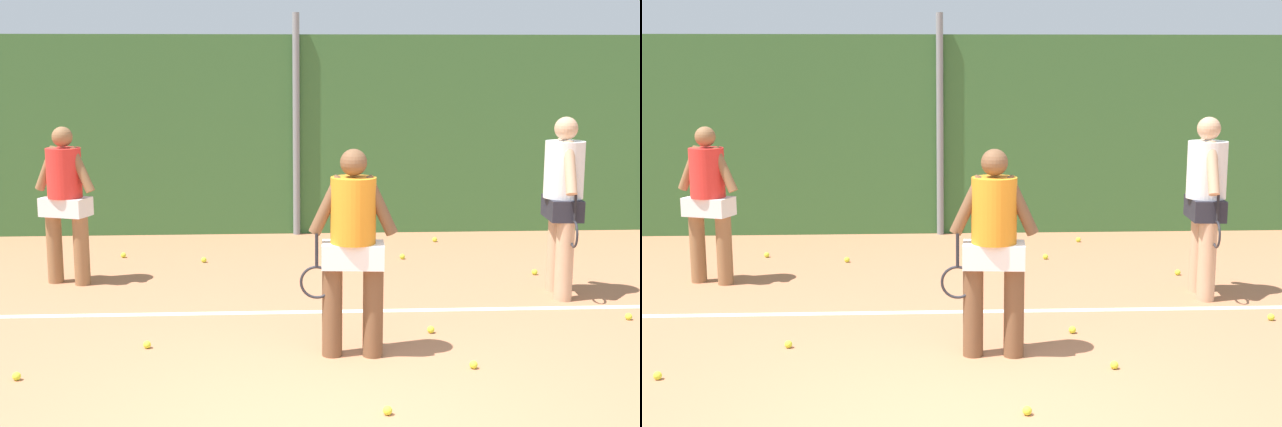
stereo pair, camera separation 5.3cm
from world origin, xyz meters
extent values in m
plane|color=#B2704C|center=(0.00, 2.08, 0.00)|extent=(27.84, 27.84, 0.00)
cube|color=#386633|center=(0.00, 7.05, 1.41)|extent=(18.09, 0.25, 2.82)
cylinder|color=gray|center=(0.00, 6.87, 1.56)|extent=(0.10, 0.10, 3.12)
cube|color=white|center=(0.00, 2.95, 0.00)|extent=(13.22, 0.10, 0.01)
cylinder|color=brown|center=(0.49, 1.64, 0.38)|extent=(0.17, 0.17, 0.77)
cylinder|color=brown|center=(0.15, 1.67, 0.38)|extent=(0.17, 0.17, 0.77)
cube|color=white|center=(0.32, 1.66, 0.87)|extent=(0.54, 0.35, 0.21)
cylinder|color=orange|center=(0.32, 1.66, 1.25)|extent=(0.38, 0.38, 0.55)
sphere|color=brown|center=(0.32, 1.66, 1.64)|extent=(0.22, 0.22, 0.22)
cylinder|color=brown|center=(0.53, 1.64, 1.29)|extent=(0.31, 0.12, 0.51)
cylinder|color=brown|center=(0.11, 1.68, 1.29)|extent=(0.31, 0.12, 0.51)
cylinder|color=black|center=(0.02, 1.63, 0.92)|extent=(0.03, 0.03, 0.28)
torus|color=#26262B|center=(0.02, 1.63, 0.65)|extent=(0.29, 0.05, 0.28)
cylinder|color=tan|center=(2.70, 3.62, 0.42)|extent=(0.18, 0.18, 0.83)
cylinder|color=tan|center=(2.67, 3.25, 0.42)|extent=(0.18, 0.18, 0.83)
cube|color=#23232D|center=(2.68, 3.43, 0.94)|extent=(0.37, 0.58, 0.22)
cylinder|color=white|center=(2.68, 3.43, 1.35)|extent=(0.41, 0.41, 0.59)
sphere|color=tan|center=(2.68, 3.43, 1.77)|extent=(0.24, 0.24, 0.24)
cylinder|color=tan|center=(2.70, 3.66, 1.39)|extent=(0.13, 0.33, 0.55)
cylinder|color=tan|center=(2.66, 3.21, 1.39)|extent=(0.13, 0.33, 0.55)
cylinder|color=black|center=(2.71, 3.11, 1.00)|extent=(0.03, 0.03, 0.28)
torus|color=#26262B|center=(2.71, 3.11, 0.73)|extent=(0.05, 0.29, 0.28)
cylinder|color=#8C603D|center=(-2.79, 4.29, 0.38)|extent=(0.17, 0.17, 0.77)
cylinder|color=#8C603D|center=(-2.46, 4.17, 0.38)|extent=(0.17, 0.17, 0.77)
cube|color=white|center=(-2.63, 4.23, 0.87)|extent=(0.58, 0.46, 0.21)
cylinder|color=red|center=(-2.63, 4.23, 1.25)|extent=(0.38, 0.38, 0.55)
sphere|color=#8C603D|center=(-2.63, 4.23, 1.64)|extent=(0.22, 0.22, 0.22)
cylinder|color=#8C603D|center=(-2.83, 4.30, 1.29)|extent=(0.30, 0.18, 0.52)
cylinder|color=#8C603D|center=(-2.42, 4.16, 1.29)|extent=(0.30, 0.18, 0.52)
sphere|color=#CCDB33|center=(1.28, 5.21, 0.03)|extent=(0.07, 0.07, 0.07)
sphere|color=#CCDB33|center=(-2.24, 5.49, 0.03)|extent=(0.07, 0.07, 0.07)
sphere|color=#CCDB33|center=(0.45, 0.40, 0.03)|extent=(0.07, 0.07, 0.07)
sphere|color=#CCDB33|center=(1.88, 6.23, 0.03)|extent=(0.07, 0.07, 0.07)
sphere|color=#CCDB33|center=(3.07, 2.52, 0.03)|extent=(0.07, 0.07, 0.07)
sphere|color=#CCDB33|center=(2.70, 4.32, 0.03)|extent=(0.07, 0.07, 0.07)
sphere|color=#CCDB33|center=(1.09, 2.23, 0.03)|extent=(0.07, 0.07, 0.07)
sphere|color=#CCDB33|center=(-1.44, 1.94, 0.03)|extent=(0.07, 0.07, 0.07)
sphere|color=#CCDB33|center=(-1.20, 5.17, 0.03)|extent=(0.07, 0.07, 0.07)
sphere|color=#CCDB33|center=(1.27, 1.29, 0.03)|extent=(0.07, 0.07, 0.07)
sphere|color=#CCDB33|center=(-2.35, 1.23, 0.03)|extent=(0.07, 0.07, 0.07)
camera|label=1|loc=(-0.34, -5.30, 2.46)|focal=48.44mm
camera|label=2|loc=(-0.29, -5.30, 2.46)|focal=48.44mm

